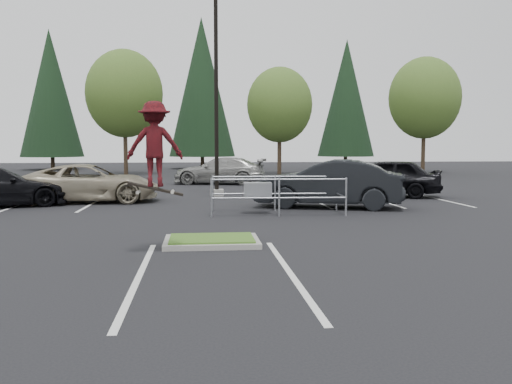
{
  "coord_description": "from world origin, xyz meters",
  "views": [
    {
      "loc": [
        -0.26,
        -12.56,
        2.32
      ],
      "look_at": [
        1.2,
        1.5,
        1.09
      ],
      "focal_mm": 38.0,
      "sensor_mm": 36.0,
      "label": 1
    }
  ],
  "objects": [
    {
      "name": "car_far_silver",
      "position": [
        0.97,
        19.52,
        0.79
      ],
      "size": [
        5.78,
        3.35,
        1.57
      ],
      "primitive_type": "imported",
      "rotation": [
        0.0,
        0.0,
        4.49
      ],
      "color": "#969692",
      "rests_on": "ground"
    },
    {
      "name": "grass_median",
      "position": [
        0.0,
        0.0,
        0.08
      ],
      "size": [
        2.2,
        1.6,
        0.16
      ],
      "color": "gray",
      "rests_on": "ground"
    },
    {
      "name": "light_pole",
      "position": [
        0.5,
        12.0,
        4.56
      ],
      "size": [
        0.7,
        0.6,
        10.12
      ],
      "color": "gray",
      "rests_on": "ground"
    },
    {
      "name": "car_r_black",
      "position": [
        8.0,
        10.98,
        0.86
      ],
      "size": [
        5.41,
        3.61,
        1.71
      ],
      "primitive_type": "imported",
      "rotation": [
        0.0,
        0.0,
        4.37
      ],
      "color": "black",
      "rests_on": "ground"
    },
    {
      "name": "conif_a",
      "position": [
        -14.0,
        40.0,
        7.1
      ],
      "size": [
        5.72,
        5.72,
        13.0
      ],
      "color": "#38281C",
      "rests_on": "ground"
    },
    {
      "name": "skateboarder",
      "position": [
        -1.2,
        -1.0,
        2.32
      ],
      "size": [
        1.18,
        0.67,
        2.0
      ],
      "rotation": [
        0.0,
        0.0,
        3.15
      ],
      "color": "black",
      "rests_on": "ground"
    },
    {
      "name": "decid_d",
      "position": [
        17.99,
        30.33,
        5.91
      ],
      "size": [
        5.76,
        5.76,
        9.43
      ],
      "color": "#38281C",
      "rests_on": "ground"
    },
    {
      "name": "car_l_tan",
      "position": [
        -4.7,
        9.88,
        0.77
      ],
      "size": [
        5.69,
        2.85,
        1.54
      ],
      "primitive_type": "imported",
      "rotation": [
        0.0,
        0.0,
        1.62
      ],
      "color": "#9E9278",
      "rests_on": "ground"
    },
    {
      "name": "car_r_charc",
      "position": [
        4.5,
        7.0,
        0.88
      ],
      "size": [
        5.68,
        3.39,
        1.77
      ],
      "primitive_type": "imported",
      "rotation": [
        0.0,
        0.0,
        4.41
      ],
      "color": "black",
      "rests_on": "ground"
    },
    {
      "name": "stall_lines",
      "position": [
        -1.35,
        6.02,
        0.0
      ],
      "size": [
        22.62,
        17.6,
        0.01
      ],
      "color": "white",
      "rests_on": "ground"
    },
    {
      "name": "decid_b",
      "position": [
        -6.01,
        30.53,
        6.04
      ],
      "size": [
        5.89,
        5.89,
        9.64
      ],
      "color": "#38281C",
      "rests_on": "ground"
    },
    {
      "name": "ground",
      "position": [
        0.0,
        0.0,
        0.0
      ],
      "size": [
        120.0,
        120.0,
        0.0
      ],
      "primitive_type": "plane",
      "color": "black",
      "rests_on": "ground"
    },
    {
      "name": "decid_c",
      "position": [
        5.99,
        29.83,
        5.25
      ],
      "size": [
        5.12,
        5.12,
        8.38
      ],
      "color": "#38281C",
      "rests_on": "ground"
    },
    {
      "name": "conif_b",
      "position": [
        0.0,
        40.5,
        7.85
      ],
      "size": [
        6.38,
        6.38,
        14.5
      ],
      "color": "#38281C",
      "rests_on": "ground"
    },
    {
      "name": "cart_corral",
      "position": [
        1.83,
        5.51,
        0.79
      ],
      "size": [
        4.52,
        1.82,
        1.26
      ],
      "rotation": [
        0.0,
        0.0,
        -0.05
      ],
      "color": "#989AA0",
      "rests_on": "ground"
    },
    {
      "name": "conif_c",
      "position": [
        14.0,
        39.5,
        6.85
      ],
      "size": [
        5.5,
        5.5,
        12.5
      ],
      "color": "#38281C",
      "rests_on": "ground"
    }
  ]
}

